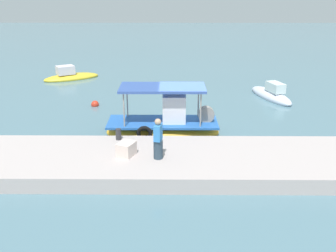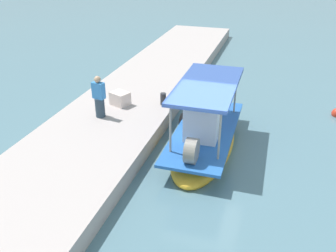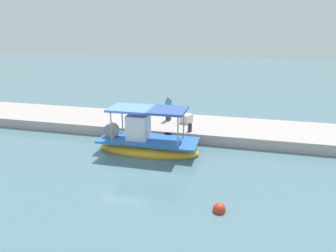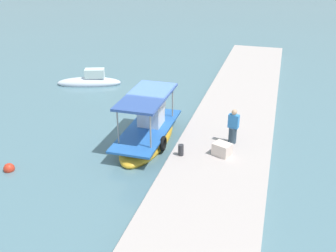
{
  "view_description": "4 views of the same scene",
  "coord_description": "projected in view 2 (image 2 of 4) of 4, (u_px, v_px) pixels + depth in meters",
  "views": [
    {
      "loc": [
        -0.66,
        -18.51,
        7.03
      ],
      "look_at": [
        -0.8,
        -2.38,
        1.19
      ],
      "focal_mm": 41.95,
      "sensor_mm": 36.0,
      "label": 1
    },
    {
      "loc": [
        10.31,
        1.79,
        6.78
      ],
      "look_at": [
        -0.8,
        -1.64,
        0.8
      ],
      "focal_mm": 39.28,
      "sensor_mm": 36.0,
      "label": 2
    },
    {
      "loc": [
        -5.87,
        14.37,
        6.41
      ],
      "look_at": [
        -1.78,
        -1.93,
        1.03
      ],
      "focal_mm": 32.45,
      "sensor_mm": 36.0,
      "label": 3
    },
    {
      "loc": [
        -17.0,
        -6.09,
        8.82
      ],
      "look_at": [
        -1.57,
        -1.52,
        1.23
      ],
      "focal_mm": 41.05,
      "sensor_mm": 36.0,
      "label": 4
    }
  ],
  "objects": [
    {
      "name": "dock_quay",
      "position": [
        95.0,
        138.0,
        13.28
      ],
      "size": [
        36.0,
        4.21,
        0.61
      ],
      "primitive_type": "cube",
      "color": "#B4A6A2",
      "rests_on": "ground_plane"
    },
    {
      "name": "mooring_bollard",
      "position": [
        163.0,
        99.0,
        15.13
      ],
      "size": [
        0.24,
        0.24,
        0.5
      ],
      "primitive_type": "cylinder",
      "color": "#2D2D33",
      "rests_on": "dock_quay"
    },
    {
      "name": "main_fishing_boat",
      "position": [
        204.0,
        137.0,
        13.05
      ],
      "size": [
        5.6,
        2.16,
        2.81
      ],
      "color": "gold",
      "rests_on": "ground_plane"
    },
    {
      "name": "cargo_crate",
      "position": [
        120.0,
        98.0,
        15.11
      ],
      "size": [
        0.81,
        0.89,
        0.54
      ],
      "primitive_type": "cube",
      "rotation": [
        0.0,
        0.0,
        1.17
      ],
      "color": "beige",
      "rests_on": "dock_quay"
    },
    {
      "name": "fisherman_near_bollard",
      "position": [
        99.0,
        99.0,
        13.88
      ],
      "size": [
        0.43,
        0.51,
        1.64
      ],
      "color": "#2D404F",
      "rests_on": "dock_quay"
    },
    {
      "name": "ground_plane",
      "position": [
        208.0,
        164.0,
        12.33
      ],
      "size": [
        120.0,
        120.0,
        0.0
      ],
      "primitive_type": "plane",
      "color": "slate"
    }
  ]
}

